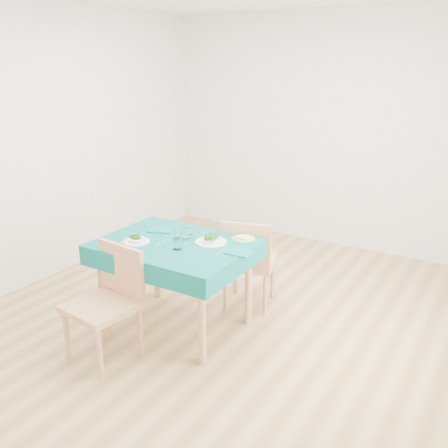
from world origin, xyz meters
The scene contains 16 objects.
room_shell centered at (0.00, 0.00, 1.35)m, with size 4.02×4.52×2.73m.
table centered at (-0.24, -0.37, 0.38)m, with size 1.19×0.91×0.76m, color #075552.
chair_near centered at (-0.43, -1.03, 0.58)m, with size 0.46×0.51×1.16m, color #B17B53.
chair_far centered at (0.09, 0.30, 0.55)m, with size 0.44×0.48×1.10m, color #B17B53.
bowl_near centered at (-0.49, -0.53, 0.79)m, with size 0.21×0.21×0.06m, color white, non-canonical shape.
bowl_far centered at (0.01, -0.22, 0.80)m, with size 0.26×0.26×0.08m, color white, non-canonical shape.
fork_near centered at (-0.62, -0.53, 0.76)m, with size 0.02×0.19×0.00m, color silver.
knife_near centered at (-0.32, -0.44, 0.76)m, with size 0.01×0.19×0.00m, color silver.
fork_far centered at (-0.25, -0.23, 0.76)m, with size 0.02×0.17×0.00m, color silver.
knife_far centered at (0.19, -0.38, 0.76)m, with size 0.02×0.22×0.00m, color silver.
napkin_near centered at (-0.51, -0.20, 0.76)m, with size 0.21×0.15×0.01m, color #0B5E5A.
napkin_far centered at (0.32, -0.31, 0.76)m, with size 0.19×0.13×0.01m, color #0B5E5A.
tumbler_center centered at (-0.21, -0.27, 0.81)m, with size 0.07×0.07×0.10m, color white.
tumbler_side centered at (-0.13, -0.48, 0.80)m, with size 0.07×0.07×0.09m, color white.
side_plate centered at (0.20, -0.01, 0.76)m, with size 0.19×0.19×0.01m, color #95C660.
bread_slice centered at (0.20, -0.01, 0.77)m, with size 0.09×0.09×0.01m, color beige.
Camera 1 is at (2.05, -3.37, 2.16)m, focal length 40.00 mm.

